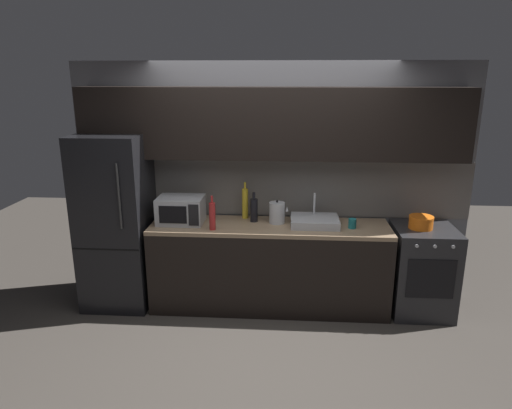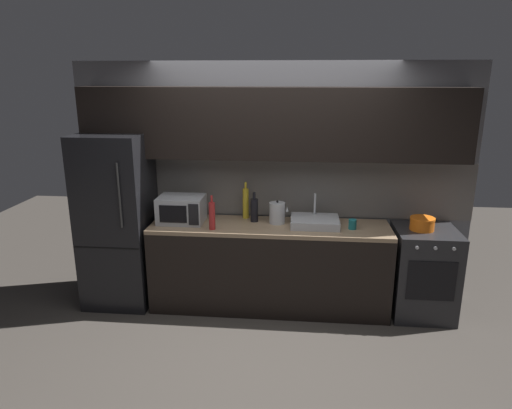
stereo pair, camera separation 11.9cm
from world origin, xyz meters
TOP-DOWN VIEW (x-y plane):
  - ground_plane at (0.00, 0.00)m, footprint 10.00×10.00m
  - back_wall at (0.00, 1.20)m, footprint 4.16×0.44m
  - counter_run at (0.00, 0.90)m, footprint 2.42×0.60m
  - refrigerator at (-1.59, 0.90)m, footprint 0.68×0.69m
  - oven_range at (1.55, 0.90)m, footprint 0.60×0.62m
  - microwave at (-0.91, 0.92)m, footprint 0.46×0.35m
  - sink_basin at (0.45, 0.93)m, footprint 0.48×0.38m
  - kettle at (0.07, 0.97)m, footprint 0.20×0.16m
  - wine_bottle_yellow at (-0.27, 1.12)m, footprint 0.06×0.06m
  - wine_bottle_dark at (-0.17, 1.01)m, footprint 0.08×0.08m
  - wine_bottle_red at (-0.55, 0.72)m, footprint 0.06×0.06m
  - mug_teal at (0.82, 0.86)m, footprint 0.08×0.08m
  - cooking_pot at (1.49, 0.90)m, footprint 0.24×0.24m

SIDE VIEW (x-z plane):
  - ground_plane at x=0.00m, z-range 0.00..0.00m
  - counter_run at x=0.00m, z-range 0.00..0.90m
  - oven_range at x=1.55m, z-range 0.00..0.90m
  - refrigerator at x=-1.59m, z-range 0.00..1.80m
  - sink_basin at x=0.45m, z-range 0.79..1.09m
  - mug_teal at x=0.82m, z-range 0.90..1.00m
  - cooking_pot at x=1.49m, z-range 0.90..1.03m
  - kettle at x=0.07m, z-range 0.89..1.13m
  - wine_bottle_dark at x=-0.17m, z-range 0.87..1.18m
  - microwave at x=-0.91m, z-range 0.90..1.17m
  - wine_bottle_red at x=-0.55m, z-range 0.87..1.21m
  - wine_bottle_yellow at x=-0.27m, z-range 0.87..1.26m
  - back_wall at x=0.00m, z-range 0.30..2.80m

